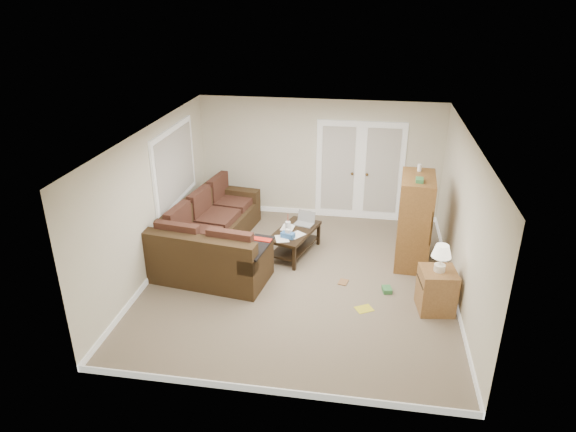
% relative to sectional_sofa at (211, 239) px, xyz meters
% --- Properties ---
extents(floor, '(5.50, 5.50, 0.00)m').
position_rel_sectional_sofa_xyz_m(floor, '(1.70, -0.52, -0.36)').
color(floor, gray).
rests_on(floor, ground).
extents(ceiling, '(5.00, 5.50, 0.02)m').
position_rel_sectional_sofa_xyz_m(ceiling, '(1.70, -0.52, 2.14)').
color(ceiling, white).
rests_on(ceiling, wall_back).
extents(wall_left, '(0.02, 5.50, 2.50)m').
position_rel_sectional_sofa_xyz_m(wall_left, '(-0.80, -0.52, 0.89)').
color(wall_left, silver).
rests_on(wall_left, floor).
extents(wall_right, '(0.02, 5.50, 2.50)m').
position_rel_sectional_sofa_xyz_m(wall_right, '(4.20, -0.52, 0.89)').
color(wall_right, silver).
rests_on(wall_right, floor).
extents(wall_back, '(5.00, 0.02, 2.50)m').
position_rel_sectional_sofa_xyz_m(wall_back, '(1.70, 2.23, 0.89)').
color(wall_back, silver).
rests_on(wall_back, floor).
extents(wall_front, '(5.00, 0.02, 2.50)m').
position_rel_sectional_sofa_xyz_m(wall_front, '(1.70, -3.27, 0.89)').
color(wall_front, silver).
rests_on(wall_front, floor).
extents(baseboards, '(5.00, 5.50, 0.10)m').
position_rel_sectional_sofa_xyz_m(baseboards, '(1.70, -0.52, -0.31)').
color(baseboards, white).
rests_on(baseboards, floor).
extents(french_doors, '(1.80, 0.05, 2.13)m').
position_rel_sectional_sofa_xyz_m(french_doors, '(2.55, 2.19, 0.67)').
color(french_doors, white).
rests_on(french_doors, floor).
extents(window_left, '(0.05, 1.92, 1.42)m').
position_rel_sectional_sofa_xyz_m(window_left, '(-0.76, 0.48, 1.19)').
color(window_left, white).
rests_on(window_left, wall_left).
extents(sectional_sofa, '(2.12, 3.25, 0.93)m').
position_rel_sectional_sofa_xyz_m(sectional_sofa, '(0.00, 0.00, 0.00)').
color(sectional_sofa, '#3B2916').
rests_on(sectional_sofa, floor).
extents(coffee_table, '(0.90, 1.30, 0.80)m').
position_rel_sectional_sofa_xyz_m(coffee_table, '(1.48, 0.36, -0.10)').
color(coffee_table, black).
rests_on(coffee_table, floor).
extents(tv_armoire, '(0.62, 1.04, 1.74)m').
position_rel_sectional_sofa_xyz_m(tv_armoire, '(3.57, 0.38, 0.45)').
color(tv_armoire, brown).
rests_on(tv_armoire, floor).
extents(side_cabinet, '(0.58, 0.58, 1.10)m').
position_rel_sectional_sofa_xyz_m(side_cabinet, '(3.85, -1.09, 0.03)').
color(side_cabinet, olive).
rests_on(side_cabinet, floor).
extents(space_heater, '(0.11, 0.10, 0.27)m').
position_rel_sectional_sofa_xyz_m(space_heater, '(3.47, 1.93, -0.23)').
color(space_heater, white).
rests_on(space_heater, floor).
extents(floor_magazine, '(0.32, 0.30, 0.01)m').
position_rel_sectional_sofa_xyz_m(floor_magazine, '(2.79, -1.26, -0.36)').
color(floor_magazine, yellow).
rests_on(floor_magazine, floor).
extents(floor_greenbox, '(0.18, 0.21, 0.07)m').
position_rel_sectional_sofa_xyz_m(floor_greenbox, '(3.14, -0.70, -0.33)').
color(floor_greenbox, '#3A8043').
rests_on(floor_greenbox, floor).
extents(floor_book, '(0.19, 0.23, 0.02)m').
position_rel_sectional_sofa_xyz_m(floor_book, '(2.36, -0.52, -0.36)').
color(floor_book, brown).
rests_on(floor_book, floor).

